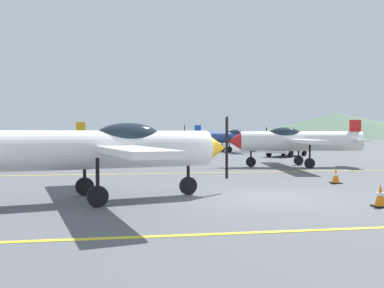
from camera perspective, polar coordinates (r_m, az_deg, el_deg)
ground_plane at (r=12.84m, az=10.16°, el=-7.09°), size 400.00×400.00×0.00m
apron_line_near at (r=9.00m, az=19.25°, el=-10.86°), size 80.00×0.16×0.01m
apron_line_far at (r=20.13m, az=3.00°, el=-3.90°), size 80.00×0.16×0.01m
airplane_near at (r=12.24m, az=-11.33°, el=-0.55°), size 7.69×8.74×2.63m
airplane_mid at (r=24.19m, az=13.81°, el=0.48°), size 7.67×8.80×2.63m
airplane_far at (r=29.62m, az=-8.28°, el=0.70°), size 7.62×8.78×2.63m
airplane_back at (r=41.92m, az=5.25°, el=0.97°), size 7.64×8.79×2.63m
car_sedan at (r=34.67m, az=12.74°, el=-0.24°), size 4.30×4.32×1.62m
traffic_cone_front at (r=11.97m, az=24.15°, el=-6.44°), size 0.36×0.36×0.59m
traffic_cone_side at (r=16.81m, az=18.89°, el=-4.10°), size 0.36×0.36×0.59m
hill_centerleft at (r=156.38m, az=19.21°, el=2.39°), size 75.82×75.82×8.70m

